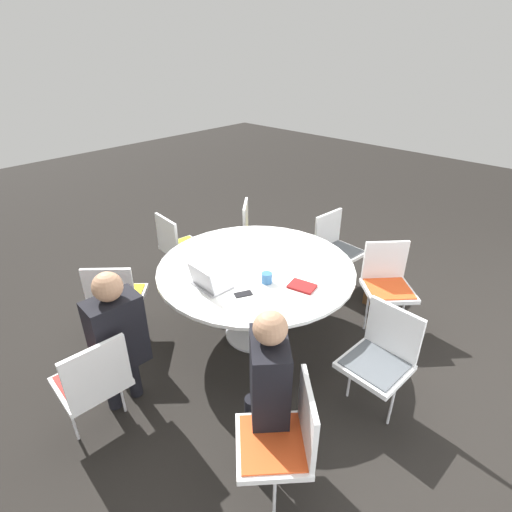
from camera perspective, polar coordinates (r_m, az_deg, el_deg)
name	(u,v)px	position (r m, az deg, el deg)	size (l,w,h in m)	color
ground_plane	(256,333)	(3.96, 0.00, -10.93)	(16.00, 16.00, 0.00)	black
conference_table	(256,278)	(3.60, 0.00, -3.15)	(1.74, 1.74, 0.75)	#B7B7BC
chair_0	(93,379)	(3.01, -22.22, -15.91)	(0.47, 0.45, 0.86)	silver
chair_1	(284,436)	(2.52, 4.03, -24.28)	(0.61, 0.61, 0.86)	silver
chair_2	(381,354)	(3.11, 17.43, -13.24)	(0.45, 0.47, 0.86)	silver
chair_3	(387,280)	(3.98, 18.25, -3.31)	(0.61, 0.61, 0.86)	silver
chair_4	(336,245)	(4.51, 11.32, 1.56)	(0.48, 0.46, 0.86)	silver
chair_5	(256,231)	(4.76, 0.04, 3.59)	(0.61, 0.60, 0.86)	silver
chair_6	(179,244)	(4.53, -10.99, 1.69)	(0.47, 0.48, 0.86)	silver
chair_7	(116,295)	(3.78, -19.35, -5.30)	(0.61, 0.61, 0.86)	silver
person_0	(117,334)	(3.00, -19.29, -10.52)	(0.38, 0.28, 1.21)	black
person_1	(267,381)	(2.52, 1.53, -17.40)	(0.41, 0.41, 1.21)	black
laptop	(208,282)	(3.22, -6.92, -3.77)	(0.27, 0.31, 0.21)	#99999E
spiral_notebook	(302,286)	(3.25, 6.56, -4.33)	(0.19, 0.24, 0.02)	maroon
coffee_cup	(267,278)	(3.28, 1.56, -3.14)	(0.09, 0.09, 0.09)	#33669E
cell_phone	(243,294)	(3.15, -1.84, -5.45)	(0.16, 0.13, 0.01)	black
handbag	(379,288)	(4.55, 17.12, -4.43)	(0.36, 0.16, 0.28)	#513319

